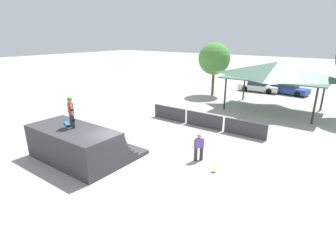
{
  "coord_description": "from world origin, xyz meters",
  "views": [
    {
      "loc": [
        8.96,
        -8.44,
        6.38
      ],
      "look_at": [
        -0.16,
        4.07,
        1.0
      ],
      "focal_mm": 28.0,
      "sensor_mm": 36.0,
      "label": 1
    }
  ],
  "objects_px": {
    "parked_car_white": "(258,87)",
    "parked_car_blue": "(289,89)",
    "skateboard_on_deck": "(67,124)",
    "bystander_walking": "(199,146)",
    "skateboard_on_ground": "(214,169)",
    "tree_beside_pavilion": "(214,59)",
    "skater_on_deck": "(71,110)"
  },
  "relations": [
    {
      "from": "parked_car_white",
      "to": "parked_car_blue",
      "type": "height_order",
      "value": "same"
    },
    {
      "from": "skateboard_on_deck",
      "to": "parked_car_white",
      "type": "bearing_deg",
      "value": 103.66
    },
    {
      "from": "bystander_walking",
      "to": "skateboard_on_ground",
      "type": "bearing_deg",
      "value": 107.11
    },
    {
      "from": "skateboard_on_deck",
      "to": "bystander_walking",
      "type": "distance_m",
      "value": 7.16
    },
    {
      "from": "bystander_walking",
      "to": "parked_car_blue",
      "type": "relative_size",
      "value": 0.34
    },
    {
      "from": "tree_beside_pavilion",
      "to": "parked_car_white",
      "type": "relative_size",
      "value": 1.23
    },
    {
      "from": "skateboard_on_deck",
      "to": "parked_car_blue",
      "type": "height_order",
      "value": "skateboard_on_deck"
    },
    {
      "from": "skater_on_deck",
      "to": "skateboard_on_deck",
      "type": "bearing_deg",
      "value": -162.71
    },
    {
      "from": "bystander_walking",
      "to": "skateboard_on_deck",
      "type": "bearing_deg",
      "value": -20.95
    },
    {
      "from": "parked_car_white",
      "to": "parked_car_blue",
      "type": "distance_m",
      "value": 3.3
    },
    {
      "from": "tree_beside_pavilion",
      "to": "skateboard_on_deck",
      "type": "bearing_deg",
      "value": -87.68
    },
    {
      "from": "parked_car_white",
      "to": "parked_car_blue",
      "type": "xyz_separation_m",
      "value": [
        3.26,
        0.51,
        -0.0
      ]
    },
    {
      "from": "parked_car_blue",
      "to": "skateboard_on_deck",
      "type": "bearing_deg",
      "value": -93.22
    },
    {
      "from": "skateboard_on_deck",
      "to": "parked_car_white",
      "type": "distance_m",
      "value": 23.95
    },
    {
      "from": "tree_beside_pavilion",
      "to": "skateboard_on_ground",
      "type": "bearing_deg",
      "value": -62.66
    },
    {
      "from": "skater_on_deck",
      "to": "parked_car_blue",
      "type": "xyz_separation_m",
      "value": [
        5.4,
        24.33,
        -2.13
      ]
    },
    {
      "from": "skater_on_deck",
      "to": "skateboard_on_deck",
      "type": "distance_m",
      "value": 1.05
    },
    {
      "from": "tree_beside_pavilion",
      "to": "parked_car_blue",
      "type": "xyz_separation_m",
      "value": [
        6.74,
        5.57,
        -3.37
      ]
    },
    {
      "from": "skater_on_deck",
      "to": "tree_beside_pavilion",
      "type": "distance_m",
      "value": 18.84
    },
    {
      "from": "skateboard_on_deck",
      "to": "tree_beside_pavilion",
      "type": "xyz_separation_m",
      "value": [
        -0.76,
        18.7,
        2.1
      ]
    },
    {
      "from": "bystander_walking",
      "to": "parked_car_white",
      "type": "height_order",
      "value": "bystander_walking"
    },
    {
      "from": "skater_on_deck",
      "to": "bystander_walking",
      "type": "xyz_separation_m",
      "value": [
        5.47,
        3.73,
        -1.9
      ]
    },
    {
      "from": "skateboard_on_ground",
      "to": "parked_car_white",
      "type": "height_order",
      "value": "parked_car_white"
    },
    {
      "from": "skateboard_on_deck",
      "to": "bystander_walking",
      "type": "xyz_separation_m",
      "value": [
        6.06,
        3.68,
        -1.03
      ]
    },
    {
      "from": "parked_car_white",
      "to": "tree_beside_pavilion",
      "type": "bearing_deg",
      "value": -126.9
    },
    {
      "from": "parked_car_blue",
      "to": "bystander_walking",
      "type": "bearing_deg",
      "value": -79.16
    },
    {
      "from": "skateboard_on_deck",
      "to": "parked_car_blue",
      "type": "distance_m",
      "value": 25.03
    },
    {
      "from": "skater_on_deck",
      "to": "parked_car_white",
      "type": "distance_m",
      "value": 24.01
    },
    {
      "from": "bystander_walking",
      "to": "parked_car_white",
      "type": "relative_size",
      "value": 0.33
    },
    {
      "from": "skateboard_on_deck",
      "to": "parked_car_white",
      "type": "relative_size",
      "value": 0.18
    },
    {
      "from": "skateboard_on_deck",
      "to": "skateboard_on_ground",
      "type": "xyz_separation_m",
      "value": [
        7.24,
        3.23,
        -1.81
      ]
    },
    {
      "from": "skater_on_deck",
      "to": "parked_car_white",
      "type": "height_order",
      "value": "skater_on_deck"
    }
  ]
}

